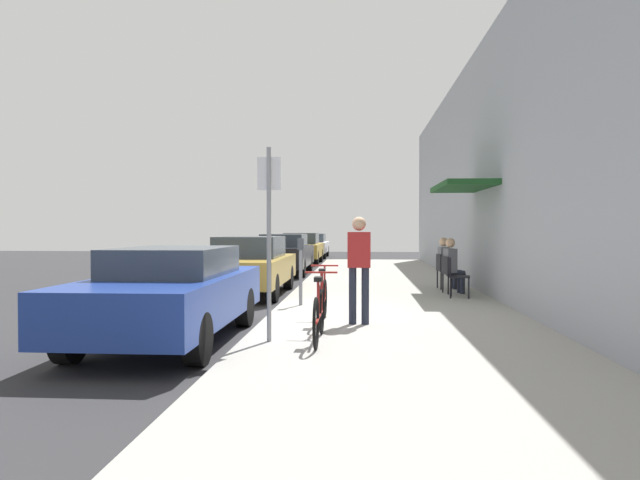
{
  "coord_description": "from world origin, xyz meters",
  "views": [
    {
      "loc": [
        1.61,
        -9.7,
        1.63
      ],
      "look_at": [
        0.3,
        8.97,
        1.26
      ],
      "focal_mm": 31.62,
      "sensor_mm": 36.0,
      "label": 1
    }
  ],
  "objects": [
    {
      "name": "bicycle_0",
      "position": [
        1.07,
        -2.19,
        0.48
      ],
      "size": [
        0.46,
        1.71,
        0.9
      ],
      "color": "black",
      "rests_on": "sidewalk_slab"
    },
    {
      "name": "parked_car_0",
      "position": [
        -1.1,
        -1.78,
        0.72
      ],
      "size": [
        1.8,
        4.4,
        1.36
      ],
      "color": "navy",
      "rests_on": "ground_plane"
    },
    {
      "name": "parked_car_3",
      "position": [
        -1.1,
        16.44,
        0.74
      ],
      "size": [
        1.8,
        4.4,
        1.43
      ],
      "color": "#A58433",
      "rests_on": "ground_plane"
    },
    {
      "name": "bicycle_1",
      "position": [
        1.02,
        -0.72,
        0.48
      ],
      "size": [
        0.46,
        1.71,
        0.9
      ],
      "color": "black",
      "rests_on": "sidewalk_slab"
    },
    {
      "name": "parking_meter",
      "position": [
        0.45,
        1.34,
        0.89
      ],
      "size": [
        0.12,
        0.1,
        1.32
      ],
      "color": "slate",
      "rests_on": "sidewalk_slab"
    },
    {
      "name": "seated_patron_2",
      "position": [
        3.78,
        4.62,
        0.82
      ],
      "size": [
        0.45,
        0.39,
        1.29
      ],
      "color": "#232838",
      "rests_on": "sidewalk_slab"
    },
    {
      "name": "parked_car_2",
      "position": [
        -1.1,
        10.34,
        0.75
      ],
      "size": [
        1.8,
        4.4,
        1.44
      ],
      "color": "black",
      "rests_on": "ground_plane"
    },
    {
      "name": "cafe_chair_0",
      "position": [
        3.72,
        2.78,
        0.62
      ],
      "size": [
        0.51,
        0.51,
        0.87
      ],
      "color": "black",
      "rests_on": "sidewalk_slab"
    },
    {
      "name": "street_sign",
      "position": [
        0.4,
        -2.24,
        1.64
      ],
      "size": [
        0.32,
        0.06,
        2.6
      ],
      "color": "gray",
      "rests_on": "sidewalk_slab"
    },
    {
      "name": "pedestrian_standing",
      "position": [
        1.6,
        -0.8,
        1.12
      ],
      "size": [
        0.36,
        0.22,
        1.7
      ],
      "color": "#232838",
      "rests_on": "sidewalk_slab"
    },
    {
      "name": "sidewalk_slab",
      "position": [
        2.25,
        2.0,
        0.06
      ],
      "size": [
        4.5,
        32.0,
        0.12
      ],
      "primitive_type": "cube",
      "color": "#9E9B93",
      "rests_on": "ground_plane"
    },
    {
      "name": "building_facade",
      "position": [
        4.65,
        2.01,
        3.05
      ],
      "size": [
        1.4,
        32.0,
        6.11
      ],
      "color": "#999EA8",
      "rests_on": "ground_plane"
    },
    {
      "name": "parked_car_4",
      "position": [
        -1.1,
        21.98,
        0.7
      ],
      "size": [
        1.8,
        4.4,
        1.35
      ],
      "color": "silver",
      "rests_on": "ground_plane"
    },
    {
      "name": "cafe_chair_2",
      "position": [
        3.72,
        4.61,
        0.62
      ],
      "size": [
        0.48,
        0.48,
        0.87
      ],
      "color": "black",
      "rests_on": "sidewalk_slab"
    },
    {
      "name": "cafe_chair_1",
      "position": [
        3.72,
        3.58,
        0.62
      ],
      "size": [
        0.51,
        0.51,
        0.87
      ],
      "color": "black",
      "rests_on": "sidewalk_slab"
    },
    {
      "name": "seated_patron_1",
      "position": [
        3.78,
        3.59,
        0.82
      ],
      "size": [
        0.48,
        0.42,
        1.29
      ],
      "color": "#232838",
      "rests_on": "sidewalk_slab"
    },
    {
      "name": "parked_car_1",
      "position": [
        -1.1,
        4.02,
        0.74
      ],
      "size": [
        1.8,
        4.4,
        1.44
      ],
      "color": "#A58433",
      "rests_on": "ground_plane"
    },
    {
      "name": "ground_plane",
      "position": [
        0.0,
        0.0,
        0.0
      ],
      "size": [
        60.0,
        60.0,
        0.0
      ],
      "primitive_type": "plane",
      "color": "#2D2D30"
    }
  ]
}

